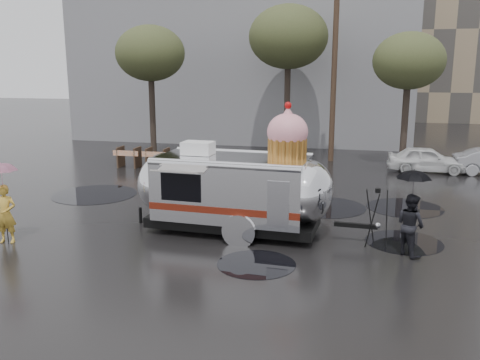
% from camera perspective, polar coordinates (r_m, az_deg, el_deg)
% --- Properties ---
extents(ground, '(120.00, 120.00, 0.00)m').
position_cam_1_polar(ground, '(14.04, -3.40, -7.41)').
color(ground, black).
rests_on(ground, ground).
extents(puddles, '(14.42, 8.58, 0.01)m').
position_cam_1_polar(puddles, '(17.45, 2.35, -3.39)').
color(puddles, black).
rests_on(puddles, ground).
extents(grey_building, '(22.00, 12.00, 13.00)m').
position_cam_1_polar(grey_building, '(37.51, 1.09, 15.12)').
color(grey_building, slate).
rests_on(grey_building, ground).
extents(utility_pole, '(1.60, 0.28, 9.00)m').
position_cam_1_polar(utility_pole, '(26.69, 10.52, 11.95)').
color(utility_pole, '#473323').
rests_on(utility_pole, ground).
extents(tree_left, '(3.64, 3.64, 6.95)m').
position_cam_1_polar(tree_left, '(27.84, -10.04, 13.76)').
color(tree_left, '#382D26').
rests_on(tree_left, ground).
extents(tree_mid, '(4.20, 4.20, 8.03)m').
position_cam_1_polar(tree_mid, '(27.96, 5.45, 15.64)').
color(tree_mid, '#382D26').
rests_on(tree_mid, ground).
extents(tree_right, '(3.36, 3.36, 6.42)m').
position_cam_1_polar(tree_right, '(25.75, 18.44, 12.49)').
color(tree_right, '#382D26').
rests_on(tree_right, ground).
extents(barricade_row, '(4.30, 0.80, 1.00)m').
position_cam_1_polar(barricade_row, '(24.83, -9.24, 2.46)').
color(barricade_row, '#473323').
rests_on(barricade_row, ground).
extents(airstream_trailer, '(7.33, 2.89, 3.95)m').
position_cam_1_polar(airstream_trailer, '(14.84, -0.42, -0.72)').
color(airstream_trailer, silver).
rests_on(airstream_trailer, ground).
extents(person_left, '(0.65, 0.50, 1.64)m').
position_cam_1_polar(person_left, '(15.50, -24.83, -3.48)').
color(person_left, gold).
rests_on(person_left, ground).
extents(umbrella_pink, '(1.08, 1.08, 2.29)m').
position_cam_1_polar(umbrella_pink, '(15.26, -25.21, 0.49)').
color(umbrella_pink, pink).
rests_on(umbrella_pink, ground).
extents(person_right, '(0.84, 0.88, 1.64)m').
position_cam_1_polar(person_right, '(13.84, 18.59, -4.79)').
color(person_right, black).
rests_on(person_right, ground).
extents(umbrella_black, '(1.08, 1.08, 2.28)m').
position_cam_1_polar(umbrella_black, '(13.57, 18.91, -0.36)').
color(umbrella_black, black).
rests_on(umbrella_black, ground).
extents(tripod, '(0.61, 0.67, 1.62)m').
position_cam_1_polar(tripod, '(14.25, 15.10, -3.40)').
color(tripod, black).
rests_on(tripod, ground).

